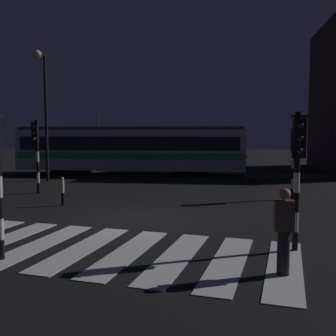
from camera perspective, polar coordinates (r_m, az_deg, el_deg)
The scene contains 11 objects.
ground_plane at distance 12.86m, azimuth -4.59°, elevation -7.38°, with size 120.00×120.00×0.00m, color black.
rail_near at distance 25.72m, azimuth 1.61°, elevation -1.17°, with size 80.00×0.12×0.03m, color #59595E.
rail_far at distance 27.14m, azimuth 1.93°, elevation -0.85°, with size 80.00×0.12×0.03m, color #59595E.
crosswalk_zebra at distance 9.58m, azimuth -9.09°, elevation -11.67°, with size 9.35×5.28×0.02m.
traffic_light_corner_far_left at distance 19.01m, azimuth -18.57°, elevation 3.17°, with size 0.36×0.42×3.40m.
traffic_light_corner_far_right at distance 17.18m, azimuth 17.79°, elevation 2.26°, with size 0.36×0.42×3.05m.
traffic_light_corner_near_right at distance 9.44m, azimuth 18.32°, elevation 1.07°, with size 0.36×0.42×3.25m.
street_lamp_trackside_left at distance 23.95m, azimuth -17.56°, elevation 9.29°, with size 0.44×1.21×7.38m.
tram at distance 26.87m, azimuth -5.48°, elevation 2.77°, with size 15.54×2.58×4.15m.
pedestrian_waiting_at_kerb at distance 7.97m, azimuth 16.45°, elevation -8.77°, with size 0.36×0.24×1.71m.
bollard_island_edge at distance 15.61m, azimuth -15.03°, elevation -3.28°, with size 0.12×0.12×1.11m.
Camera 1 is at (2.67, -12.28, 2.73)m, focal length 42.03 mm.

